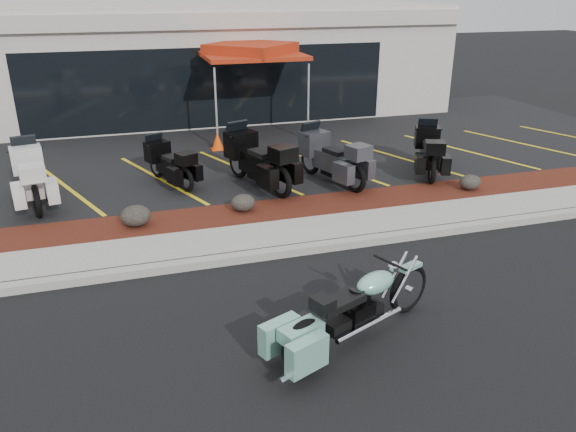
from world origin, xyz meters
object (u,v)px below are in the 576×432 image
object	(u,v)px
hero_cruiser	(409,282)
touring_white	(28,165)
traffic_cone	(218,141)
popup_canopy	(251,52)

from	to	relation	value
hero_cruiser	touring_white	distance (m)	9.26
hero_cruiser	traffic_cone	distance (m)	9.50
touring_white	popup_canopy	world-z (taller)	popup_canopy
popup_canopy	touring_white	bearing A→B (deg)	-163.90
traffic_cone	popup_canopy	xyz separation A→B (m)	(1.47, 1.65, 2.32)
hero_cruiser	touring_white	bearing A→B (deg)	108.06
traffic_cone	touring_white	bearing A→B (deg)	-153.50
hero_cruiser	touring_white	size ratio (longest dim) A/B	1.27
hero_cruiser	popup_canopy	size ratio (longest dim) A/B	0.79
hero_cruiser	popup_canopy	bearing A→B (deg)	65.97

